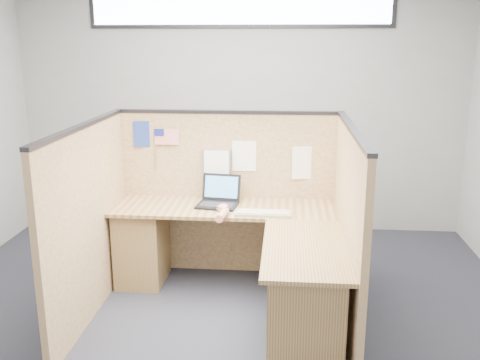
# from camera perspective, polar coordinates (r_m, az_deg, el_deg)

# --- Properties ---
(floor) EXTENTS (5.00, 5.00, 0.00)m
(floor) POSITION_cam_1_polar(r_m,az_deg,el_deg) (4.34, -2.66, -14.83)
(floor) COLOR black
(floor) RESTS_ON ground
(wall_back) EXTENTS (5.00, 0.00, 5.00)m
(wall_back) POSITION_cam_1_polar(r_m,az_deg,el_deg) (6.05, -0.01, 7.72)
(wall_back) COLOR gray
(wall_back) RESTS_ON floor
(wall_front) EXTENTS (5.00, 0.00, 5.00)m
(wall_front) POSITION_cam_1_polar(r_m,az_deg,el_deg) (1.74, -13.12, -10.75)
(wall_front) COLOR gray
(wall_front) RESTS_ON floor
(clerestory_window) EXTENTS (3.30, 0.04, 0.38)m
(clerestory_window) POSITION_cam_1_polar(r_m,az_deg,el_deg) (6.00, -0.03, 17.70)
(clerestory_window) COLOR #232328
(clerestory_window) RESTS_ON wall_back
(cubicle_partitions) EXTENTS (2.06, 1.83, 1.53)m
(cubicle_partitions) POSITION_cam_1_polar(r_m,az_deg,el_deg) (4.41, -2.05, -3.36)
(cubicle_partitions) COLOR brown
(cubicle_partitions) RESTS_ON floor
(l_desk) EXTENTS (1.95, 1.75, 0.73)m
(l_desk) POSITION_cam_1_polar(r_m,az_deg,el_deg) (4.40, 0.17, -8.65)
(l_desk) COLOR brown
(l_desk) RESTS_ON floor
(laptop) EXTENTS (0.37, 0.37, 0.25)m
(laptop) POSITION_cam_1_polar(r_m,az_deg,el_deg) (4.72, -2.36, -1.87)
(laptop) COLOR black
(laptop) RESTS_ON l_desk
(keyboard) EXTENTS (0.47, 0.17, 0.03)m
(keyboard) POSITION_cam_1_polar(r_m,az_deg,el_deg) (4.44, 2.48, -3.56)
(keyboard) COLOR gray
(keyboard) RESTS_ON l_desk
(mouse) EXTENTS (0.11, 0.08, 0.04)m
(mouse) POSITION_cam_1_polar(r_m,az_deg,el_deg) (4.52, -1.79, -3.14)
(mouse) COLOR silver
(mouse) RESTS_ON l_desk
(hand_forearm) EXTENTS (0.10, 0.35, 0.07)m
(hand_forearm) POSITION_cam_1_polar(r_m,az_deg,el_deg) (4.40, -1.86, -3.47)
(hand_forearm) COLOR tan
(hand_forearm) RESTS_ON l_desk
(blue_poster) EXTENTS (0.18, 0.03, 0.24)m
(blue_poster) POSITION_cam_1_polar(r_m,az_deg,el_deg) (4.95, -10.29, 4.84)
(blue_poster) COLOR navy
(blue_poster) RESTS_ON cubicle_partitions
(american_flag) EXTENTS (0.23, 0.01, 0.39)m
(american_flag) POSITION_cam_1_polar(r_m,az_deg,el_deg) (4.90, -8.14, 4.41)
(american_flag) COLOR olive
(american_flag) RESTS_ON cubicle_partitions
(file_holder) EXTENTS (0.26, 0.05, 0.33)m
(file_holder) POSITION_cam_1_polar(r_m,az_deg,el_deg) (4.85, -2.48, 1.40)
(file_holder) COLOR slate
(file_holder) RESTS_ON cubicle_partitions
(paper_left) EXTENTS (0.22, 0.01, 0.28)m
(paper_left) POSITION_cam_1_polar(r_m,az_deg,el_deg) (4.83, 0.45, 2.57)
(paper_left) COLOR white
(paper_left) RESTS_ON cubicle_partitions
(paper_right) EXTENTS (0.23, 0.04, 0.30)m
(paper_right) POSITION_cam_1_polar(r_m,az_deg,el_deg) (4.83, 6.97, 1.83)
(paper_right) COLOR white
(paper_right) RESTS_ON cubicle_partitions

